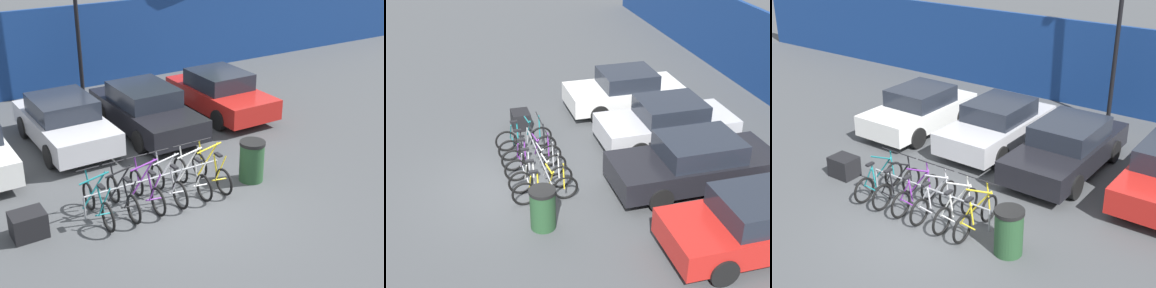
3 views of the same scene
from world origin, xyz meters
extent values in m
plane|color=#424447|center=(0.00, 0.00, 0.00)|extent=(120.00, 120.00, 0.00)
cube|color=navy|center=(0.00, 9.50, 1.52)|extent=(36.00, 0.16, 3.03)
cylinder|color=gray|center=(-0.56, 0.68, 0.55)|extent=(3.42, 0.04, 0.04)
cylinder|color=gray|center=(-2.27, 0.68, 0.28)|extent=(0.04, 0.04, 0.55)
cylinder|color=gray|center=(1.15, 0.68, 0.28)|extent=(0.04, 0.04, 0.55)
torus|color=black|center=(-2.02, 0.00, 0.33)|extent=(0.06, 0.66, 0.66)
torus|color=black|center=(-2.02, 1.05, 0.33)|extent=(0.06, 0.66, 0.66)
cylinder|color=#197A7F|center=(-2.02, 0.68, 0.65)|extent=(0.60, 0.04, 0.76)
cylinder|color=#197A7F|center=(-2.02, 0.63, 0.96)|extent=(0.68, 0.04, 0.16)
cylinder|color=#197A7F|center=(-2.02, 0.35, 0.59)|extent=(0.14, 0.04, 0.63)
cylinder|color=#197A7F|center=(-2.02, 0.15, 0.61)|extent=(0.32, 0.03, 0.58)
cylinder|color=#197A7F|center=(-2.02, 0.20, 0.31)|extent=(0.40, 0.03, 0.08)
cylinder|color=#197A7F|center=(-2.02, 1.01, 0.68)|extent=(0.12, 0.04, 0.69)
cylinder|color=black|center=(-2.02, 0.97, 1.04)|extent=(0.52, 0.03, 0.03)
cube|color=black|center=(-2.02, 0.25, 0.93)|extent=(0.10, 0.22, 0.05)
torus|color=black|center=(-1.43, 0.00, 0.33)|extent=(0.06, 0.66, 0.66)
torus|color=black|center=(-1.43, 1.05, 0.33)|extent=(0.06, 0.66, 0.66)
cylinder|color=black|center=(-1.43, 0.68, 0.65)|extent=(0.60, 0.04, 0.76)
cylinder|color=black|center=(-1.43, 0.63, 0.96)|extent=(0.68, 0.04, 0.16)
cylinder|color=black|center=(-1.43, 0.35, 0.59)|extent=(0.14, 0.04, 0.63)
cylinder|color=black|center=(-1.43, 0.15, 0.61)|extent=(0.32, 0.03, 0.58)
cylinder|color=black|center=(-1.43, 0.20, 0.31)|extent=(0.40, 0.03, 0.08)
cylinder|color=black|center=(-1.43, 1.01, 0.68)|extent=(0.12, 0.04, 0.69)
cylinder|color=black|center=(-1.43, 0.97, 1.04)|extent=(0.52, 0.03, 0.03)
cube|color=black|center=(-1.43, 0.25, 0.93)|extent=(0.10, 0.22, 0.05)
torus|color=black|center=(-0.84, 0.00, 0.33)|extent=(0.06, 0.66, 0.66)
torus|color=black|center=(-0.84, 1.05, 0.33)|extent=(0.06, 0.66, 0.66)
cylinder|color=#752D99|center=(-0.84, 0.68, 0.65)|extent=(0.60, 0.04, 0.76)
cylinder|color=#752D99|center=(-0.84, 0.63, 0.96)|extent=(0.68, 0.04, 0.16)
cylinder|color=#752D99|center=(-0.84, 0.35, 0.59)|extent=(0.14, 0.04, 0.63)
cylinder|color=#752D99|center=(-0.84, 0.15, 0.61)|extent=(0.32, 0.03, 0.58)
cylinder|color=#752D99|center=(-0.84, 0.20, 0.31)|extent=(0.40, 0.03, 0.08)
cylinder|color=#752D99|center=(-0.84, 1.01, 0.68)|extent=(0.12, 0.04, 0.69)
cylinder|color=black|center=(-0.84, 0.97, 1.04)|extent=(0.52, 0.03, 0.03)
cube|color=black|center=(-0.84, 0.25, 0.93)|extent=(0.10, 0.22, 0.05)
torus|color=black|center=(-0.28, 0.00, 0.33)|extent=(0.06, 0.66, 0.66)
torus|color=black|center=(-0.28, 1.05, 0.33)|extent=(0.06, 0.66, 0.66)
cylinder|color=#B7B7BC|center=(-0.28, 0.68, 0.65)|extent=(0.60, 0.04, 0.76)
cylinder|color=#B7B7BC|center=(-0.28, 0.63, 0.96)|extent=(0.68, 0.04, 0.16)
cylinder|color=#B7B7BC|center=(-0.28, 0.35, 0.59)|extent=(0.14, 0.04, 0.63)
cylinder|color=#B7B7BC|center=(-0.28, 0.15, 0.61)|extent=(0.32, 0.03, 0.58)
cylinder|color=#B7B7BC|center=(-0.28, 0.20, 0.31)|extent=(0.40, 0.03, 0.08)
cylinder|color=#B7B7BC|center=(-0.28, 1.01, 0.68)|extent=(0.12, 0.04, 0.69)
cylinder|color=black|center=(-0.28, 0.97, 1.04)|extent=(0.52, 0.03, 0.03)
cube|color=black|center=(-0.28, 0.25, 0.93)|extent=(0.10, 0.22, 0.05)
torus|color=black|center=(0.36, 0.00, 0.33)|extent=(0.06, 0.66, 0.66)
torus|color=black|center=(0.36, 1.05, 0.33)|extent=(0.06, 0.66, 0.66)
cylinder|color=silver|center=(0.36, 0.68, 0.65)|extent=(0.60, 0.04, 0.76)
cylinder|color=silver|center=(0.36, 0.63, 0.96)|extent=(0.68, 0.04, 0.16)
cylinder|color=silver|center=(0.36, 0.35, 0.59)|extent=(0.14, 0.04, 0.63)
cylinder|color=silver|center=(0.36, 0.15, 0.61)|extent=(0.32, 0.03, 0.58)
cylinder|color=silver|center=(0.36, 0.20, 0.31)|extent=(0.40, 0.03, 0.08)
cylinder|color=silver|center=(0.36, 1.01, 0.68)|extent=(0.12, 0.04, 0.69)
cylinder|color=black|center=(0.36, 0.97, 1.04)|extent=(0.52, 0.03, 0.03)
cube|color=black|center=(0.36, 0.25, 0.93)|extent=(0.10, 0.22, 0.05)
torus|color=black|center=(0.90, 0.00, 0.33)|extent=(0.06, 0.66, 0.66)
torus|color=black|center=(0.90, 1.05, 0.33)|extent=(0.06, 0.66, 0.66)
cylinder|color=yellow|center=(0.90, 0.68, 0.65)|extent=(0.60, 0.04, 0.76)
cylinder|color=yellow|center=(0.90, 0.63, 0.96)|extent=(0.68, 0.04, 0.16)
cylinder|color=yellow|center=(0.90, 0.35, 0.59)|extent=(0.14, 0.04, 0.63)
cylinder|color=yellow|center=(0.90, 0.15, 0.61)|extent=(0.32, 0.03, 0.58)
cylinder|color=yellow|center=(0.90, 0.20, 0.31)|extent=(0.40, 0.03, 0.08)
cylinder|color=yellow|center=(0.90, 1.01, 0.68)|extent=(0.12, 0.04, 0.69)
cylinder|color=black|center=(0.90, 0.97, 1.04)|extent=(0.52, 0.03, 0.03)
cube|color=black|center=(0.90, 0.25, 0.93)|extent=(0.10, 0.22, 0.05)
cube|color=silver|center=(-3.93, 4.35, 0.57)|extent=(1.80, 3.91, 0.62)
cube|color=#1E232D|center=(-3.93, 4.45, 1.14)|extent=(1.58, 1.80, 0.52)
cylinder|color=black|center=(-4.79, 5.49, 0.32)|extent=(0.20, 0.64, 0.64)
cylinder|color=black|center=(-3.08, 5.49, 0.32)|extent=(0.20, 0.64, 0.64)
cylinder|color=black|center=(-4.79, 3.22, 0.32)|extent=(0.20, 0.64, 0.64)
cylinder|color=black|center=(-3.08, 3.22, 0.32)|extent=(0.20, 0.64, 0.64)
cube|color=#B7B7BC|center=(-1.22, 4.72, 0.57)|extent=(1.80, 4.07, 0.62)
cube|color=#1E232D|center=(-1.22, 4.82, 1.14)|extent=(1.58, 1.87, 0.52)
cylinder|color=black|center=(-2.07, 5.90, 0.32)|extent=(0.20, 0.64, 0.64)
cylinder|color=black|center=(-0.36, 5.90, 0.32)|extent=(0.20, 0.64, 0.64)
cylinder|color=black|center=(-2.07, 3.54, 0.32)|extent=(0.20, 0.64, 0.64)
cylinder|color=black|center=(-0.36, 3.54, 0.32)|extent=(0.20, 0.64, 0.64)
cube|color=black|center=(1.18, 4.43, 0.57)|extent=(1.80, 4.39, 0.62)
cube|color=#1E232D|center=(1.18, 4.54, 1.14)|extent=(1.58, 2.02, 0.52)
cylinder|color=black|center=(0.33, 5.70, 0.32)|extent=(0.20, 0.64, 0.64)
cylinder|color=black|center=(2.04, 5.70, 0.32)|extent=(0.20, 0.64, 0.64)
cylinder|color=black|center=(0.33, 3.16, 0.32)|extent=(0.20, 0.64, 0.64)
cylinder|color=black|center=(2.04, 3.16, 0.32)|extent=(0.20, 0.64, 0.64)
cylinder|color=black|center=(3.07, 5.65, 0.32)|extent=(0.20, 0.64, 0.64)
cylinder|color=black|center=(3.07, 3.34, 0.32)|extent=(0.20, 0.64, 0.64)
cylinder|color=black|center=(0.77, 8.50, 3.03)|extent=(0.14, 0.14, 6.05)
cylinder|color=#234728|center=(1.90, 0.25, 0.47)|extent=(0.60, 0.60, 0.95)
cylinder|color=black|center=(1.90, 0.25, 0.99)|extent=(0.63, 0.63, 0.08)
cube|color=black|center=(-3.48, 0.69, 0.28)|extent=(0.70, 0.56, 0.55)
camera|label=1|loc=(-5.57, -8.93, 6.19)|focal=50.00mm
camera|label=2|loc=(11.95, -1.72, 7.65)|focal=50.00mm
camera|label=3|loc=(6.56, -7.81, 6.60)|focal=50.00mm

